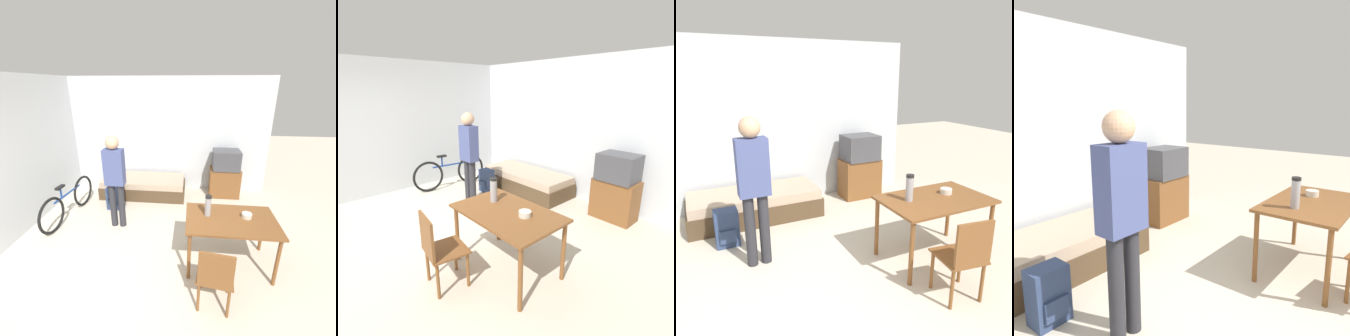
{
  "view_description": "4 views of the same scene",
  "coord_description": "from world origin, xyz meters",
  "views": [
    {
      "loc": [
        0.79,
        -1.96,
        2.52
      ],
      "look_at": [
        0.38,
        1.94,
        1.05
      ],
      "focal_mm": 24.0,
      "sensor_mm": 36.0,
      "label": 1
    },
    {
      "loc": [
        3.42,
        -1.05,
        2.1
      ],
      "look_at": [
        0.35,
        1.7,
        0.87
      ],
      "focal_mm": 28.0,
      "sensor_mm": 36.0,
      "label": 2
    },
    {
      "loc": [
        -1.11,
        -1.94,
        2.14
      ],
      "look_at": [
        0.79,
        1.97,
        0.9
      ],
      "focal_mm": 35.0,
      "sensor_mm": 36.0,
      "label": 3
    },
    {
      "loc": [
        -2.02,
        -0.17,
        1.77
      ],
      "look_at": [
        0.66,
        1.93,
        1.1
      ],
      "focal_mm": 35.0,
      "sensor_mm": 36.0,
      "label": 4
    }
  ],
  "objects": [
    {
      "name": "ground_plane",
      "position": [
        0.0,
        0.0,
        0.0
      ],
      "size": [
        20.0,
        20.0,
        0.0
      ],
      "primitive_type": "plane",
      "color": "beige"
    },
    {
      "name": "wall_back",
      "position": [
        0.0,
        3.4,
        1.35
      ],
      "size": [
        5.24,
        0.06,
        2.7
      ],
      "color": "silver",
      "rests_on": "ground_plane"
    },
    {
      "name": "wall_left",
      "position": [
        -2.15,
        1.69,
        1.35
      ],
      "size": [
        0.06,
        4.37,
        2.7
      ],
      "color": "silver",
      "rests_on": "ground_plane"
    },
    {
      "name": "daybed",
      "position": [
        -0.3,
        2.87,
        0.21
      ],
      "size": [
        1.95,
        0.84,
        0.43
      ],
      "color": "#4C3823",
      "rests_on": "ground_plane"
    },
    {
      "name": "tv",
      "position": [
        1.61,
        3.01,
        0.56
      ],
      "size": [
        0.69,
        0.47,
        1.12
      ],
      "color": "brown",
      "rests_on": "ground_plane"
    },
    {
      "name": "dining_table",
      "position": [
        1.39,
        0.79,
        0.67
      ],
      "size": [
        1.25,
        0.8,
        0.76
      ],
      "color": "brown",
      "rests_on": "ground_plane"
    },
    {
      "name": "wooden_chair",
      "position": [
        1.12,
        0.03,
        0.5
      ],
      "size": [
        0.47,
        0.47,
        0.88
      ],
      "color": "brown",
      "rests_on": "ground_plane"
    },
    {
      "name": "bicycle",
      "position": [
        -1.57,
        1.74,
        0.34
      ],
      "size": [
        0.21,
        1.68,
        0.75
      ],
      "color": "black",
      "rests_on": "ground_plane"
    },
    {
      "name": "person_standing",
      "position": [
        -0.51,
        1.56,
        1.01
      ],
      "size": [
        0.34,
        0.23,
        1.73
      ],
      "color": "#28282D",
      "rests_on": "ground_plane"
    },
    {
      "name": "thermos_flask",
      "position": [
        1.06,
        0.85,
        0.93
      ],
      "size": [
        0.09,
        0.09,
        0.31
      ],
      "color": "#99999E",
      "rests_on": "dining_table"
    },
    {
      "name": "mate_bowl",
      "position": [
        1.61,
        0.85,
        0.8
      ],
      "size": [
        0.14,
        0.14,
        0.06
      ],
      "color": "beige",
      "rests_on": "dining_table"
    },
    {
      "name": "backpack",
      "position": [
        -0.79,
        2.16,
        0.24
      ],
      "size": [
        0.29,
        0.24,
        0.49
      ],
      "color": "navy",
      "rests_on": "ground_plane"
    }
  ]
}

